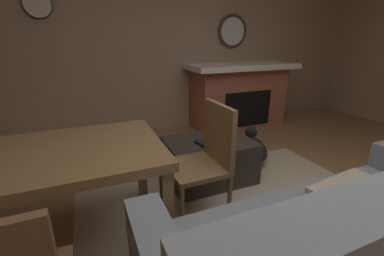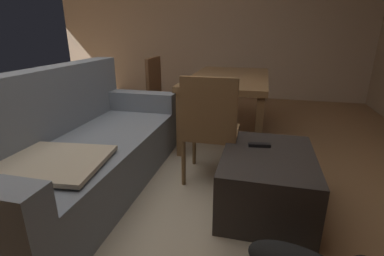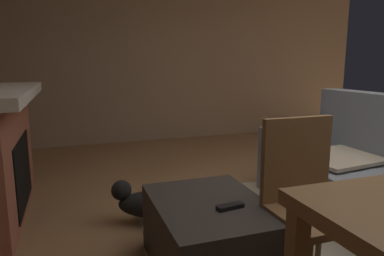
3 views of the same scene
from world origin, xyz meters
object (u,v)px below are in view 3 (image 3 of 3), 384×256
(tv_remote, at_px, (230,207))
(dining_chair_west, at_px, (307,193))
(small_dog, at_px, (149,202))
(ottoman_coffee_table, at_px, (210,236))

(tv_remote, bearing_deg, dining_chair_west, 62.45)
(tv_remote, xyz_separation_m, small_dog, (-0.86, -0.27, -0.27))
(tv_remote, bearing_deg, small_dog, -170.91)
(dining_chair_west, bearing_deg, ottoman_coffee_table, -118.96)
(ottoman_coffee_table, bearing_deg, small_dog, -164.37)
(tv_remote, distance_m, dining_chair_west, 0.43)
(ottoman_coffee_table, xyz_separation_m, dining_chair_west, (0.26, 0.47, 0.31))
(ottoman_coffee_table, bearing_deg, dining_chair_west, 61.04)
(tv_remote, xyz_separation_m, dining_chair_west, (0.14, 0.40, 0.08))
(ottoman_coffee_table, xyz_separation_m, small_dog, (-0.74, -0.21, -0.05))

